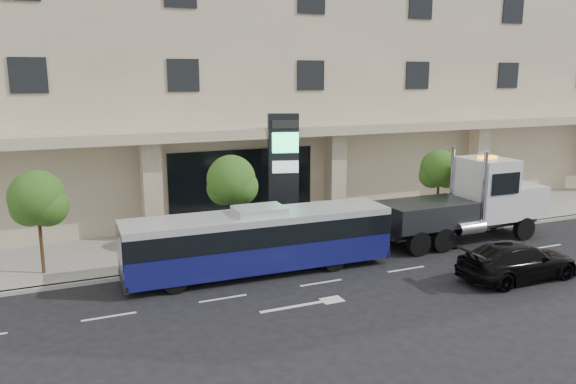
# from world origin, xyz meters

# --- Properties ---
(ground) EXTENTS (120.00, 120.00, 0.00)m
(ground) POSITION_xyz_m (0.00, 0.00, 0.00)
(ground) COLOR black
(ground) RESTS_ON ground
(sidewalk) EXTENTS (120.00, 6.00, 0.15)m
(sidewalk) POSITION_xyz_m (0.00, 5.00, 0.07)
(sidewalk) COLOR gray
(sidewalk) RESTS_ON ground
(curb) EXTENTS (120.00, 0.30, 0.15)m
(curb) POSITION_xyz_m (0.00, 2.00, 0.07)
(curb) COLOR gray
(curb) RESTS_ON ground
(convention_center) EXTENTS (60.00, 17.60, 20.00)m
(convention_center) POSITION_xyz_m (-0.00, 15.42, 9.97)
(convention_center) COLOR tan
(convention_center) RESTS_ON ground
(tree_left) EXTENTS (2.27, 2.20, 4.22)m
(tree_left) POSITION_xyz_m (-9.97, 3.59, 3.11)
(tree_left) COLOR #422B19
(tree_left) RESTS_ON sidewalk
(tree_mid) EXTENTS (2.28, 2.20, 4.38)m
(tree_mid) POSITION_xyz_m (-1.97, 3.59, 3.26)
(tree_mid) COLOR #422B19
(tree_mid) RESTS_ON sidewalk
(tree_right) EXTENTS (2.10, 2.00, 4.04)m
(tree_right) POSITION_xyz_m (9.53, 3.59, 3.04)
(tree_right) COLOR #422B19
(tree_right) RESTS_ON sidewalk
(city_bus) EXTENTS (11.09, 2.59, 2.79)m
(city_bus) POSITION_xyz_m (-1.80, 0.55, 1.42)
(city_bus) COLOR black
(city_bus) RESTS_ON ground
(tow_truck) EXTENTS (9.97, 2.59, 4.55)m
(tow_truck) POSITION_xyz_m (9.34, 0.91, 1.87)
(tow_truck) COLOR #2D3033
(tow_truck) RESTS_ON ground
(black_sedan) EXTENTS (5.20, 2.12, 1.51)m
(black_sedan) POSITION_xyz_m (7.42, -4.17, 0.75)
(black_sedan) COLOR black
(black_sedan) RESTS_ON ground
(signage_pylon) EXTENTS (1.58, 0.94, 6.02)m
(signage_pylon) POSITION_xyz_m (1.28, 5.36, 3.21)
(signage_pylon) COLOR black
(signage_pylon) RESTS_ON sidewalk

